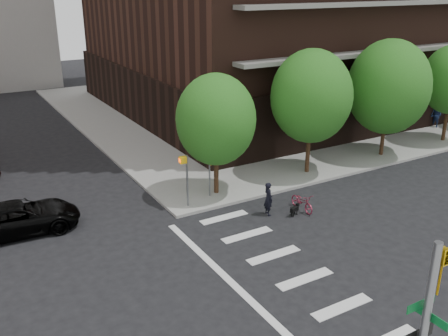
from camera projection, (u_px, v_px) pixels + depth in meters
ground at (237, 304)px, 17.25m from camera, size 120.00×120.00×0.00m
sidewalk_ne at (292, 101)px, 45.90m from camera, size 39.00×33.00×0.15m
crosswalk at (288, 285)px, 18.30m from camera, size 3.85×13.00×0.01m
tree_a at (216, 120)px, 24.59m from camera, size 4.00×4.00×5.90m
tree_b at (311, 96)px, 27.25m from camera, size 4.50×4.50×6.65m
tree_c at (389, 87)px, 30.12m from camera, size 5.00×5.00×6.80m
pedestrian_signal at (192, 171)px, 24.09m from camera, size 2.18×0.67×2.60m
parked_car_black at (20, 218)px, 21.89m from camera, size 2.62×5.24×1.43m
scooter at (302, 202)px, 24.14m from camera, size 0.67×1.71×0.88m
dog_walker at (268, 199)px, 23.54m from camera, size 0.65×0.47×1.64m
dog at (295, 209)px, 23.63m from camera, size 0.63×0.36×0.53m
pedestrian_far at (436, 115)px, 37.26m from camera, size 0.91×0.72×1.82m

